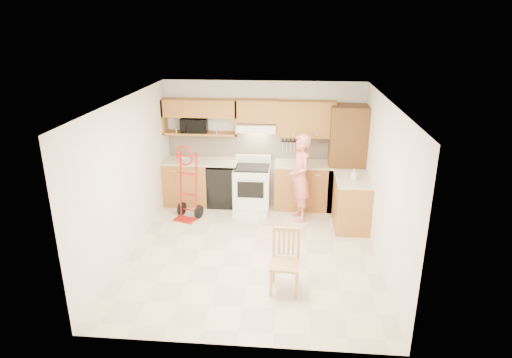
# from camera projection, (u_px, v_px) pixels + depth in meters

# --- Properties ---
(floor) EXTENTS (4.00, 4.50, 0.02)m
(floor) POSITION_uv_depth(u_px,v_px,m) (253.00, 252.00, 7.34)
(floor) COLOR beige
(floor) RESTS_ON ground
(ceiling) EXTENTS (4.00, 4.50, 0.02)m
(ceiling) POSITION_uv_depth(u_px,v_px,m) (253.00, 100.00, 6.48)
(ceiling) COLOR white
(ceiling) RESTS_ON ground
(wall_back) EXTENTS (4.00, 0.02, 2.50)m
(wall_back) POSITION_uv_depth(u_px,v_px,m) (264.00, 143.00, 9.02)
(wall_back) COLOR silver
(wall_back) RESTS_ON ground
(wall_front) EXTENTS (4.00, 0.02, 2.50)m
(wall_front) POSITION_uv_depth(u_px,v_px,m) (234.00, 253.00, 4.79)
(wall_front) COLOR silver
(wall_front) RESTS_ON ground
(wall_left) EXTENTS (0.02, 4.50, 2.50)m
(wall_left) POSITION_uv_depth(u_px,v_px,m) (128.00, 177.00, 7.07)
(wall_left) COLOR silver
(wall_left) RESTS_ON ground
(wall_right) EXTENTS (0.02, 4.50, 2.50)m
(wall_right) POSITION_uv_depth(u_px,v_px,m) (384.00, 185.00, 6.74)
(wall_right) COLOR silver
(wall_right) RESTS_ON ground
(backsplash) EXTENTS (3.92, 0.03, 0.55)m
(backsplash) POSITION_uv_depth(u_px,v_px,m) (263.00, 145.00, 9.02)
(backsplash) COLOR beige
(backsplash) RESTS_ON wall_back
(lower_cab_left) EXTENTS (0.90, 0.60, 0.90)m
(lower_cab_left) POSITION_uv_depth(u_px,v_px,m) (187.00, 183.00, 9.13)
(lower_cab_left) COLOR #AD7B30
(lower_cab_left) RESTS_ON ground
(dishwasher) EXTENTS (0.60, 0.60, 0.85)m
(dishwasher) POSITION_uv_depth(u_px,v_px,m) (223.00, 185.00, 9.08)
(dishwasher) COLOR black
(dishwasher) RESTS_ON ground
(lower_cab_right) EXTENTS (1.14, 0.60, 0.90)m
(lower_cab_right) POSITION_uv_depth(u_px,v_px,m) (303.00, 186.00, 8.94)
(lower_cab_right) COLOR #AD7B30
(lower_cab_right) RESTS_ON ground
(countertop_left) EXTENTS (1.50, 0.63, 0.04)m
(countertop_left) POSITION_uv_depth(u_px,v_px,m) (201.00, 161.00, 8.95)
(countertop_left) COLOR beige
(countertop_left) RESTS_ON lower_cab_left
(countertop_right) EXTENTS (1.14, 0.63, 0.04)m
(countertop_right) POSITION_uv_depth(u_px,v_px,m) (304.00, 164.00, 8.78)
(countertop_right) COLOR beige
(countertop_right) RESTS_ON lower_cab_right
(cab_return_right) EXTENTS (0.60, 1.00, 0.90)m
(cab_return_right) POSITION_uv_depth(u_px,v_px,m) (351.00, 203.00, 8.12)
(cab_return_right) COLOR #AD7B30
(cab_return_right) RESTS_ON ground
(countertop_return) EXTENTS (0.63, 1.00, 0.04)m
(countertop_return) POSITION_uv_depth(u_px,v_px,m) (353.00, 179.00, 7.96)
(countertop_return) COLOR beige
(countertop_return) RESTS_ON cab_return_right
(pantry_tall) EXTENTS (0.70, 0.60, 2.10)m
(pantry_tall) POSITION_uv_depth(u_px,v_px,m) (346.00, 159.00, 8.66)
(pantry_tall) COLOR #513215
(pantry_tall) RESTS_ON ground
(upper_cab_left) EXTENTS (1.50, 0.33, 0.34)m
(upper_cab_left) POSITION_uv_depth(u_px,v_px,m) (200.00, 108.00, 8.71)
(upper_cab_left) COLOR #AD7B30
(upper_cab_left) RESTS_ON wall_back
(upper_shelf_mw) EXTENTS (1.50, 0.33, 0.04)m
(upper_shelf_mw) POSITION_uv_depth(u_px,v_px,m) (201.00, 133.00, 8.89)
(upper_shelf_mw) COLOR #AD7B30
(upper_shelf_mw) RESTS_ON wall_back
(upper_cab_center) EXTENTS (0.76, 0.33, 0.44)m
(upper_cab_center) POSITION_uv_depth(u_px,v_px,m) (257.00, 111.00, 8.63)
(upper_cab_center) COLOR #AD7B30
(upper_cab_center) RESTS_ON wall_back
(upper_cab_right) EXTENTS (1.14, 0.33, 0.70)m
(upper_cab_right) POSITION_uv_depth(u_px,v_px,m) (306.00, 119.00, 8.60)
(upper_cab_right) COLOR #AD7B30
(upper_cab_right) RESTS_ON wall_back
(range_hood) EXTENTS (0.76, 0.46, 0.14)m
(range_hood) POSITION_uv_depth(u_px,v_px,m) (257.00, 127.00, 8.68)
(range_hood) COLOR white
(range_hood) RESTS_ON wall_back
(knife_strip) EXTENTS (0.40, 0.05, 0.29)m
(knife_strip) POSITION_uv_depth(u_px,v_px,m) (290.00, 145.00, 8.93)
(knife_strip) COLOR black
(knife_strip) RESTS_ON backsplash
(microwave) EXTENTS (0.54, 0.39, 0.29)m
(microwave) POSITION_uv_depth(u_px,v_px,m) (194.00, 125.00, 8.84)
(microwave) COLOR black
(microwave) RESTS_ON upper_shelf_mw
(range) EXTENTS (0.71, 0.93, 1.05)m
(range) POSITION_uv_depth(u_px,v_px,m) (252.00, 185.00, 8.79)
(range) COLOR white
(range) RESTS_ON ground
(person) EXTENTS (0.57, 0.71, 1.68)m
(person) POSITION_uv_depth(u_px,v_px,m) (300.00, 178.00, 8.25)
(person) COLOR #DF7165
(person) RESTS_ON ground
(hand_truck) EXTENTS (0.63, 0.61, 1.30)m
(hand_truck) POSITION_uv_depth(u_px,v_px,m) (186.00, 187.00, 8.34)
(hand_truck) COLOR #AD1813
(hand_truck) RESTS_ON ground
(dining_chair) EXTENTS (0.42, 0.46, 0.89)m
(dining_chair) POSITION_uv_depth(u_px,v_px,m) (285.00, 262.00, 6.15)
(dining_chair) COLOR tan
(dining_chair) RESTS_ON ground
(soap_bottle) EXTENTS (0.11, 0.11, 0.19)m
(soap_bottle) POSITION_uv_depth(u_px,v_px,m) (354.00, 174.00, 7.86)
(soap_bottle) COLOR white
(soap_bottle) RESTS_ON countertop_return
(bowl) EXTENTS (0.23, 0.23, 0.05)m
(bowl) POSITION_uv_depth(u_px,v_px,m) (185.00, 159.00, 8.96)
(bowl) COLOR white
(bowl) RESTS_ON countertop_left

